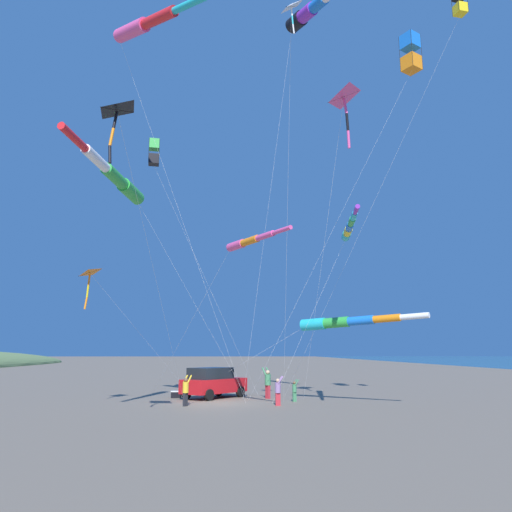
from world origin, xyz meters
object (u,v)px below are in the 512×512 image
Objects in this scene: kite_box_small_distant at (154,153)px; person_child_grey_jacket at (295,389)px; parked_car at (213,382)px; kite_windsock_red_high_left at (349,228)px; kite_delta_long_streamer_left at (343,97)px; person_bystander_far at (186,389)px; kite_delta_blue_topmost at (291,11)px; cooler_box at (176,394)px; kite_windsock_striped_overhead at (249,241)px; kite_windsock_checkered_midright at (310,10)px; person_child_green_jacket at (278,389)px; kite_windsock_teal_far_right at (116,178)px; person_adult_flyer at (268,381)px; kite_windsock_orange_high_right at (344,322)px; kite_delta_white_trailing at (90,273)px; kite_box_purple_drifting at (410,53)px; kite_box_rainbow_low_near at (459,3)px; kite_delta_long_streamer_right at (117,111)px; kite_windsock_magenta_far_left at (146,24)px.

person_child_grey_jacket is at bearing -167.72° from kite_box_small_distant.
kite_windsock_red_high_left is (-7.33, 7.12, 8.08)m from parked_car.
kite_windsock_red_high_left is 6.64m from kite_delta_long_streamer_left.
kite_delta_blue_topmost is at bearing 121.02° from person_bystander_far.
cooler_box is 0.04× the size of kite_delta_long_streamer_left.
parked_car is at bearing -75.25° from kite_windsock_striped_overhead.
kite_windsock_striped_overhead is at bearing 17.07° from kite_windsock_checkered_midright.
person_child_green_jacket is 13.64m from kite_windsock_teal_far_right.
kite_delta_long_streamer_left is at bearing -174.78° from kite_windsock_teal_far_right.
person_adult_flyer is 0.14× the size of kite_windsock_orange_high_right.
cooler_box is 14.84m from kite_box_small_distant.
kite_box_small_distant is 1.72× the size of kite_delta_white_trailing.
person_child_green_jacket is at bearing -26.75° from kite_box_purple_drifting.
kite_delta_blue_topmost is at bearing 60.40° from kite_windsock_red_high_left.
kite_box_rainbow_low_near is at bearing 127.97° from kite_box_purple_drifting.
kite_windsock_checkered_midright reaches higher than person_adult_flyer.
kite_delta_long_streamer_right is 0.89× the size of kite_delta_long_streamer_left.
person_bystander_far is 0.10× the size of kite_delta_long_streamer_left.
kite_windsock_magenta_far_left is (15.22, 0.67, -1.79)m from kite_box_rainbow_low_near.
kite_windsock_striped_overhead is (5.26, 4.16, 3.61)m from kite_windsock_orange_high_right.
kite_box_small_distant reaches higher than person_child_green_jacket.
kite_windsock_striped_overhead is at bearing -152.52° from kite_windsock_magenta_far_left.
person_child_grey_jacket is 19.59m from kite_delta_blue_topmost.
kite_delta_long_streamer_right is at bearing 34.47° from kite_delta_long_streamer_left.
kite_delta_long_streamer_left reaches higher than kite_delta_white_trailing.
kite_windsock_red_high_left is 10.49m from kite_delta_blue_topmost.
parked_car is at bearing -5.35° from person_adult_flyer.
kite_windsock_striped_overhead is 13.89m from kite_windsock_checkered_midright.
kite_windsock_teal_far_right is at bearing 14.09° from kite_windsock_checkered_midright.
kite_windsock_striped_overhead is at bearing 117.64° from cooler_box.
kite_box_purple_drifting is 15.29m from kite_box_small_distant.
kite_windsock_orange_high_right is 0.67× the size of kite_box_purple_drifting.
kite_delta_blue_topmost reaches higher than kite_windsock_striped_overhead.
kite_windsock_red_high_left is 0.54× the size of kite_delta_blue_topmost.
kite_windsock_magenta_far_left is at bearing 20.55° from kite_windsock_red_high_left.
kite_windsock_magenta_far_left is 12.62m from kite_delta_white_trailing.
kite_delta_blue_topmost is (3.37, 5.93, 7.97)m from kite_windsock_red_high_left.
kite_box_small_distant reaches higher than kite_windsock_striped_overhead.
kite_delta_blue_topmost is at bearing 115.24° from cooler_box.
kite_windsock_magenta_far_left is (7.52, 8.61, 17.24)m from person_child_grey_jacket.
cooler_box is 0.07× the size of kite_delta_white_trailing.
person_child_green_jacket is (-0.40, 4.09, -0.18)m from person_adult_flyer.
cooler_box is at bearing -44.04° from kite_delta_long_streamer_left.
parked_car is at bearing -29.27° from kite_windsock_orange_high_right.
person_adult_flyer is at bearing -98.36° from kite_windsock_striped_overhead.
kite_box_purple_drifting is (-13.46, -2.92, 0.53)m from kite_windsock_magenta_far_left.
kite_delta_long_streamer_right is at bearing 39.34° from kite_windsock_red_high_left.
kite_windsock_red_high_left is 1.06× the size of kite_delta_white_trailing.
kite_windsock_teal_far_right reaches higher than person_adult_flyer.
kite_windsock_red_high_left reaches higher than kite_delta_white_trailing.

